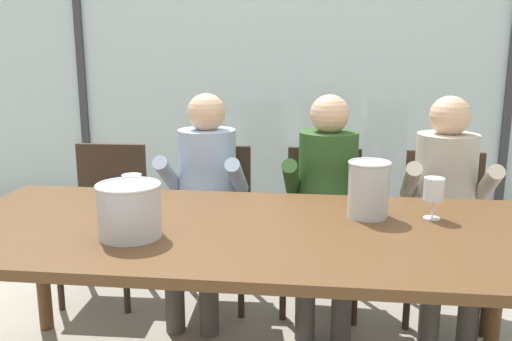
% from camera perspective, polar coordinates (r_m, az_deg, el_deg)
% --- Properties ---
extents(ground, '(14.00, 14.00, 0.00)m').
position_cam_1_polar(ground, '(3.38, 1.36, -12.55)').
color(ground, '#9E9384').
extents(window_glass_panel, '(7.64, 0.03, 2.60)m').
position_cam_1_polar(window_glass_panel, '(4.45, 3.24, 10.88)').
color(window_glass_panel, silver).
rests_on(window_glass_panel, ground).
extents(window_mullion_left, '(0.06, 0.06, 2.60)m').
position_cam_1_polar(window_mullion_left, '(4.86, -17.82, 10.45)').
color(window_mullion_left, '#38383D').
rests_on(window_mullion_left, ground).
extents(window_mullion_right, '(0.06, 0.06, 2.60)m').
position_cam_1_polar(window_mullion_right, '(4.65, 25.21, 9.79)').
color(window_mullion_right, '#38383D').
rests_on(window_mullion_right, ground).
extents(hillside_vineyard, '(13.64, 2.40, 1.83)m').
position_cam_1_polar(hillside_vineyard, '(8.07, 4.90, 8.91)').
color(hillside_vineyard, '#568942').
rests_on(hillside_vineyard, ground).
extents(dining_table, '(2.44, 1.05, 0.75)m').
position_cam_1_polar(dining_table, '(2.19, -1.11, -7.48)').
color(dining_table, brown).
rests_on(dining_table, ground).
extents(chair_near_curtain, '(0.45, 0.45, 0.88)m').
position_cam_1_polar(chair_near_curtain, '(3.34, -15.30, -3.83)').
color(chair_near_curtain, '#332319').
rests_on(chair_near_curtain, ground).
extents(chair_left_of_center, '(0.46, 0.46, 0.88)m').
position_cam_1_polar(chair_left_of_center, '(3.18, -4.50, -4.25)').
color(chair_left_of_center, '#332319').
rests_on(chair_left_of_center, ground).
extents(chair_center, '(0.46, 0.46, 0.88)m').
position_cam_1_polar(chair_center, '(3.12, 6.97, -4.61)').
color(chair_center, '#332319').
rests_on(chair_center, ground).
extents(chair_right_of_center, '(0.47, 0.47, 0.88)m').
position_cam_1_polar(chair_right_of_center, '(3.17, 19.05, -5.00)').
color(chair_right_of_center, '#332319').
rests_on(chair_right_of_center, ground).
extents(person_pale_blue_shirt, '(0.47, 0.62, 1.20)m').
position_cam_1_polar(person_pale_blue_shirt, '(3.00, -5.42, -1.87)').
color(person_pale_blue_shirt, '#9EB2D1').
rests_on(person_pale_blue_shirt, ground).
extents(person_olive_shirt, '(0.47, 0.62, 1.20)m').
position_cam_1_polar(person_olive_shirt, '(2.93, 7.47, -2.25)').
color(person_olive_shirt, '#2D5123').
rests_on(person_olive_shirt, ground).
extents(person_beige_jumper, '(0.48, 0.62, 1.20)m').
position_cam_1_polar(person_beige_jumper, '(3.01, 19.32, -2.51)').
color(person_beige_jumper, '#B7AD9E').
rests_on(person_beige_jumper, ground).
extents(ice_bucket_primary, '(0.18, 0.18, 0.24)m').
position_cam_1_polar(ice_bucket_primary, '(2.31, 11.72, -1.85)').
color(ice_bucket_primary, '#B7B7BC').
rests_on(ice_bucket_primary, dining_table).
extents(ice_bucket_secondary, '(0.24, 0.24, 0.21)m').
position_cam_1_polar(ice_bucket_secondary, '(2.09, -13.13, -3.99)').
color(ice_bucket_secondary, '#B7B7BC').
rests_on(ice_bucket_secondary, dining_table).
extents(wine_glass_by_left_taster, '(0.08, 0.08, 0.17)m').
position_cam_1_polar(wine_glass_by_left_taster, '(2.35, -12.84, -1.76)').
color(wine_glass_by_left_taster, silver).
rests_on(wine_glass_by_left_taster, dining_table).
extents(wine_glass_near_bucket, '(0.08, 0.08, 0.17)m').
position_cam_1_polar(wine_glass_near_bucket, '(2.35, 18.14, -1.96)').
color(wine_glass_near_bucket, silver).
rests_on(wine_glass_near_bucket, dining_table).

